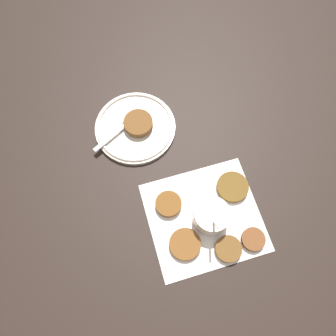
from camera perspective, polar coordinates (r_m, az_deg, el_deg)
ground_plane at (r=0.85m, az=7.89°, el=-8.71°), size 4.00×4.00×0.00m
napkin at (r=0.84m, az=6.32°, el=-8.50°), size 0.30×0.28×0.00m
sauce_bowl at (r=0.81m, az=7.44°, el=-8.25°), size 0.09×0.09×0.12m
fritter_0 at (r=0.82m, az=2.98°, el=-13.10°), size 0.08×0.08×0.01m
fritter_1 at (r=0.83m, az=0.08°, el=-6.29°), size 0.07×0.07×0.02m
fritter_2 at (r=0.83m, az=10.46°, el=-13.69°), size 0.07×0.07×0.01m
fritter_3 at (r=0.86m, az=11.17°, el=-3.26°), size 0.08×0.08×0.01m
fritter_4 at (r=0.84m, az=14.61°, el=-11.92°), size 0.06×0.06×0.01m
serving_plate at (r=0.92m, az=-5.74°, el=7.09°), size 0.22×0.22×0.02m
fritter_on_plate at (r=0.91m, az=-5.20°, el=7.80°), size 0.08×0.08×0.02m
fork at (r=0.91m, az=-7.96°, el=7.03°), size 0.15×0.11×0.00m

